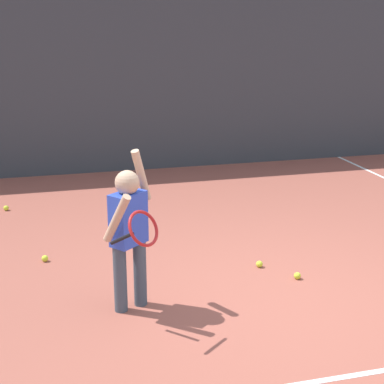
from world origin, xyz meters
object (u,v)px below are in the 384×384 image
at_px(tennis_player, 129,228).
at_px(tennis_ball_7, 297,276).
at_px(tennis_ball_1, 259,264).
at_px(tennis_ball_2, 6,208).
at_px(tennis_ball_4, 45,258).

height_order(tennis_player, tennis_ball_7, tennis_player).
height_order(tennis_player, tennis_ball_1, tennis_player).
distance_m(tennis_ball_1, tennis_ball_2, 3.52).
relative_size(tennis_ball_1, tennis_ball_2, 1.00).
bearing_deg(tennis_ball_4, tennis_player, -60.06).
bearing_deg(tennis_ball_7, tennis_ball_1, 125.70).
distance_m(tennis_ball_2, tennis_ball_7, 3.95).
relative_size(tennis_ball_1, tennis_ball_7, 1.00).
bearing_deg(tennis_ball_2, tennis_ball_1, -44.73).
distance_m(tennis_player, tennis_ball_2, 3.30).
xyz_separation_m(tennis_ball_2, tennis_ball_4, (0.45, -1.80, 0.00)).
xyz_separation_m(tennis_player, tennis_ball_1, (1.35, 0.53, -0.69)).
xyz_separation_m(tennis_player, tennis_ball_4, (-0.70, 1.21, -0.69)).
relative_size(tennis_ball_2, tennis_ball_4, 1.00).
xyz_separation_m(tennis_player, tennis_ball_7, (1.60, 0.18, -0.69)).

